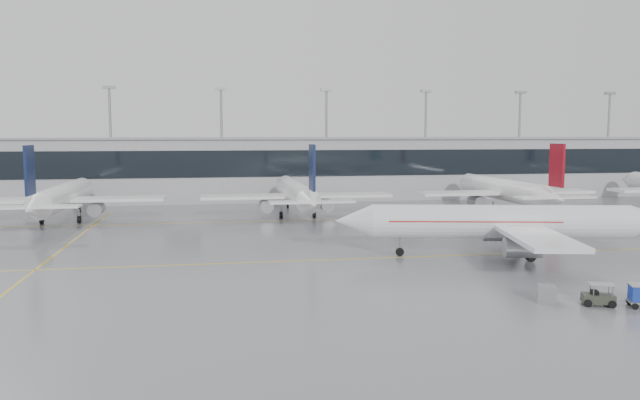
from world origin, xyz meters
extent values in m
plane|color=gray|center=(0.00, 0.00, 0.00)|extent=(320.00, 320.00, 0.00)
cube|color=gold|center=(0.00, 0.00, 0.01)|extent=(120.00, 0.25, 0.01)
cube|color=gold|center=(0.00, 30.00, 0.01)|extent=(120.00, 0.25, 0.01)
cube|color=gold|center=(-30.00, 15.00, 0.01)|extent=(0.25, 60.00, 0.01)
cube|color=#A3A3A7|center=(0.00, 62.00, 6.00)|extent=(180.00, 15.00, 12.00)
cube|color=black|center=(0.00, 54.45, 7.50)|extent=(180.00, 0.20, 5.00)
cube|color=gray|center=(0.00, 62.00, 12.20)|extent=(182.00, 16.00, 0.40)
cylinder|color=gray|center=(-33.00, 68.00, 11.00)|extent=(0.50, 0.50, 22.00)
cube|color=gray|center=(-33.00, 68.00, 22.30)|extent=(2.40, 1.00, 0.60)
cylinder|color=gray|center=(-11.00, 68.00, 11.00)|extent=(0.50, 0.50, 22.00)
cube|color=gray|center=(-11.00, 68.00, 22.30)|extent=(2.40, 1.00, 0.60)
cylinder|color=gray|center=(11.00, 68.00, 11.00)|extent=(0.50, 0.50, 22.00)
cube|color=gray|center=(11.00, 68.00, 22.30)|extent=(2.40, 1.00, 0.60)
cylinder|color=gray|center=(33.00, 68.00, 11.00)|extent=(0.50, 0.50, 22.00)
cube|color=gray|center=(33.00, 68.00, 22.30)|extent=(2.40, 1.00, 0.60)
cylinder|color=gray|center=(55.00, 68.00, 11.00)|extent=(0.50, 0.50, 22.00)
cube|color=gray|center=(55.00, 68.00, 22.30)|extent=(2.40, 1.00, 0.60)
cylinder|color=gray|center=(77.00, 68.00, 11.00)|extent=(0.50, 0.50, 22.00)
cube|color=gray|center=(77.00, 68.00, 22.30)|extent=(2.40, 1.00, 0.60)
cylinder|color=white|center=(17.20, -1.40, 3.79)|extent=(27.45, 8.90, 3.58)
cone|color=white|center=(1.87, 1.69, 3.79)|extent=(4.63, 4.30, 3.58)
cube|color=white|center=(18.67, -1.69, 3.39)|extent=(10.74, 29.96, 0.45)
cylinder|color=gray|center=(17.23, -6.30, 1.89)|extent=(3.94, 2.77, 2.10)
cylinder|color=gray|center=(19.13, 3.11, 1.89)|extent=(3.94, 2.77, 2.10)
cylinder|color=gray|center=(6.77, 0.71, 1.22)|extent=(0.20, 0.20, 1.55)
cylinder|color=black|center=(6.77, 0.71, 0.45)|extent=(0.94, 0.47, 0.90)
cylinder|color=gray|center=(19.14, -4.44, 1.32)|extent=(0.24, 0.24, 1.55)
cylinder|color=black|center=(19.14, -4.44, 0.55)|extent=(1.17, 0.66, 1.10)
cylinder|color=gray|center=(20.16, 0.66, 1.32)|extent=(0.24, 0.24, 1.55)
cylinder|color=black|center=(20.16, 0.66, 0.55)|extent=(1.17, 0.66, 1.10)
cube|color=#B70F0F|center=(14.26, -0.80, 3.99)|extent=(18.36, 7.10, 0.12)
cylinder|color=white|center=(-35.00, 35.00, 3.80)|extent=(3.59, 27.36, 3.59)
cone|color=white|center=(-35.00, 50.68, 3.80)|extent=(3.59, 4.00, 3.59)
cone|color=white|center=(-35.00, 18.52, 3.80)|extent=(3.59, 5.60, 3.59)
cube|color=white|center=(-35.00, 33.50, 3.40)|extent=(29.64, 5.00, 0.45)
cube|color=white|center=(-35.00, 18.32, 4.10)|extent=(11.40, 2.80, 0.25)
cube|color=#101B41|center=(-35.00, 18.12, 8.66)|extent=(0.35, 3.60, 6.12)
cylinder|color=gray|center=(-39.80, 34.00, 1.90)|extent=(2.10, 3.60, 2.10)
cylinder|color=gray|center=(-30.20, 34.00, 1.90)|extent=(2.10, 3.60, 2.10)
cylinder|color=gray|center=(-35.00, 45.68, 1.23)|extent=(0.20, 0.20, 1.56)
cylinder|color=black|center=(-35.00, 45.68, 0.45)|extent=(0.30, 0.90, 0.90)
cylinder|color=gray|center=(-37.60, 32.50, 1.33)|extent=(0.24, 0.24, 1.56)
cylinder|color=black|center=(-37.60, 32.50, 0.55)|extent=(0.45, 1.10, 1.10)
cylinder|color=gray|center=(-32.40, 32.50, 1.33)|extent=(0.24, 0.24, 1.56)
cylinder|color=black|center=(-32.40, 32.50, 0.55)|extent=(0.45, 1.10, 1.10)
cylinder|color=white|center=(0.00, 35.00, 3.80)|extent=(3.59, 27.36, 3.59)
cone|color=white|center=(0.00, 50.68, 3.80)|extent=(3.59, 4.00, 3.59)
cone|color=white|center=(0.00, 18.52, 3.80)|extent=(3.59, 5.60, 3.59)
cube|color=white|center=(0.00, 33.50, 3.40)|extent=(29.64, 5.00, 0.45)
cube|color=white|center=(0.00, 18.32, 4.10)|extent=(11.40, 2.80, 0.25)
cube|color=#101B41|center=(0.00, 18.12, 8.66)|extent=(0.35, 3.60, 6.12)
cylinder|color=gray|center=(-4.80, 34.00, 1.90)|extent=(2.10, 3.60, 2.10)
cylinder|color=gray|center=(4.80, 34.00, 1.90)|extent=(2.10, 3.60, 2.10)
cylinder|color=gray|center=(0.00, 45.68, 1.23)|extent=(0.20, 0.20, 1.56)
cylinder|color=black|center=(0.00, 45.68, 0.45)|extent=(0.30, 0.90, 0.90)
cylinder|color=gray|center=(-2.60, 32.50, 1.33)|extent=(0.24, 0.24, 1.56)
cylinder|color=black|center=(-2.60, 32.50, 0.55)|extent=(0.45, 1.10, 1.10)
cylinder|color=gray|center=(2.60, 32.50, 1.33)|extent=(0.24, 0.24, 1.56)
cylinder|color=black|center=(2.60, 32.50, 0.55)|extent=(0.45, 1.10, 1.10)
cylinder|color=white|center=(35.00, 35.00, 3.80)|extent=(3.59, 27.36, 3.59)
cone|color=white|center=(35.00, 50.68, 3.80)|extent=(3.59, 4.00, 3.59)
cone|color=white|center=(35.00, 18.52, 3.80)|extent=(3.59, 5.60, 3.59)
cube|color=white|center=(35.00, 33.50, 3.40)|extent=(29.64, 5.00, 0.45)
cube|color=white|center=(35.00, 18.32, 4.10)|extent=(11.40, 2.80, 0.25)
cube|color=maroon|center=(35.00, 18.12, 8.66)|extent=(0.35, 3.60, 6.12)
cylinder|color=gray|center=(30.20, 34.00, 1.90)|extent=(2.10, 3.60, 2.10)
cylinder|color=gray|center=(39.80, 34.00, 1.90)|extent=(2.10, 3.60, 2.10)
cylinder|color=gray|center=(35.00, 45.68, 1.23)|extent=(0.20, 0.20, 1.56)
cylinder|color=black|center=(35.00, 45.68, 0.45)|extent=(0.30, 0.90, 0.90)
cylinder|color=gray|center=(32.40, 32.50, 1.33)|extent=(0.24, 0.24, 1.56)
cylinder|color=black|center=(32.40, 32.50, 0.55)|extent=(0.45, 1.10, 1.10)
cylinder|color=gray|center=(37.60, 32.50, 1.33)|extent=(0.24, 0.24, 1.56)
cylinder|color=black|center=(37.60, 32.50, 0.55)|extent=(0.45, 1.10, 1.10)
cone|color=white|center=(70.00, 50.68, 3.80)|extent=(3.59, 4.00, 3.59)
cube|color=#31352A|center=(16.03, -20.55, 0.53)|extent=(2.62, 1.98, 0.68)
cube|color=gray|center=(16.21, -20.62, 1.67)|extent=(2.16, 1.82, 0.06)
cube|color=black|center=(15.76, -20.45, 0.97)|extent=(0.72, 0.89, 0.39)
cylinder|color=gray|center=(17.67, -21.15, 0.48)|extent=(1.12, 0.47, 0.08)
cylinder|color=gray|center=(15.39, -20.88, 1.21)|extent=(0.08, 0.08, 0.87)
cylinder|color=gray|center=(15.76, -19.88, 1.21)|extent=(0.08, 0.08, 0.87)
cylinder|color=gray|center=(16.67, -21.35, 1.21)|extent=(0.08, 0.08, 0.87)
cylinder|color=gray|center=(17.04, -20.35, 1.21)|extent=(0.08, 0.08, 0.87)
cylinder|color=black|center=(15.00, -20.84, 0.29)|extent=(0.61, 0.38, 0.58)
cylinder|color=black|center=(15.43, -19.66, 0.29)|extent=(0.61, 0.38, 0.58)
cylinder|color=black|center=(16.63, -21.44, 0.29)|extent=(0.61, 0.38, 0.58)
cylinder|color=black|center=(17.07, -20.26, 0.29)|extent=(0.61, 0.38, 0.58)
cylinder|color=black|center=(18.07, -22.07, 0.24)|extent=(0.51, 0.33, 0.48)
cylinder|color=black|center=(18.57, -20.71, 0.24)|extent=(0.51, 0.33, 0.48)
cube|color=gray|center=(12.57, -19.06, 0.67)|extent=(1.73, 1.68, 1.33)
camera|label=1|loc=(-12.87, -62.87, 13.08)|focal=35.00mm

